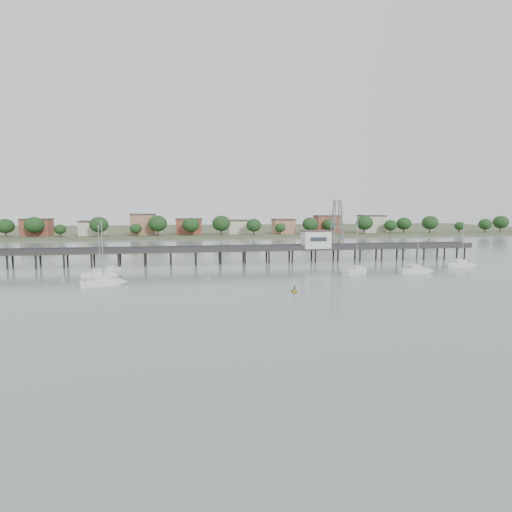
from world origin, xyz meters
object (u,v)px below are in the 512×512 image
at_px(white_tender, 114,269).
at_px(pier, 232,250).
at_px(sailboat_e, 465,265).
at_px(yellow_dinghy, 294,292).
at_px(sailboat_d, 420,271).
at_px(sailboat_c, 358,271).
at_px(sailboat_b, 104,275).
at_px(sailboat_a, 109,282).
at_px(lattice_tower, 337,224).

bearing_deg(white_tender, pier, 24.14).
bearing_deg(sailboat_e, yellow_dinghy, -151.07).
xyz_separation_m(sailboat_d, yellow_dinghy, (-36.22, -17.21, -0.64)).
xyz_separation_m(sailboat_e, sailboat_c, (-32.54, -5.28, -0.00)).
height_order(sailboat_d, white_tender, sailboat_d).
relative_size(sailboat_e, yellow_dinghy, 5.83).
relative_size(white_tender, yellow_dinghy, 1.68).
bearing_deg(sailboat_c, sailboat_e, -26.18).
bearing_deg(sailboat_b, sailboat_d, -1.02).
bearing_deg(sailboat_c, sailboat_b, 140.89).
distance_m(sailboat_a, yellow_dinghy, 38.11).
bearing_deg(white_tender, sailboat_b, -85.63).
relative_size(sailboat_e, sailboat_a, 0.95).
xyz_separation_m(lattice_tower, sailboat_b, (-63.45, -20.79, -10.46)).
bearing_deg(pier, sailboat_b, -146.95).
bearing_deg(yellow_dinghy, sailboat_a, 151.01).
xyz_separation_m(sailboat_b, yellow_dinghy, (38.42, -23.82, -0.65)).
bearing_deg(lattice_tower, sailboat_e, -33.81).
height_order(pier, sailboat_a, sailboat_a).
height_order(sailboat_e, sailboat_a, sailboat_a).
distance_m(pier, sailboat_a, 42.92).
relative_size(lattice_tower, sailboat_e, 1.16).
bearing_deg(yellow_dinghy, lattice_tower, 52.19).
height_order(lattice_tower, sailboat_e, lattice_tower).
bearing_deg(lattice_tower, yellow_dinghy, -119.30).
xyz_separation_m(sailboat_e, sailboat_b, (-92.39, -1.40, 0.00)).
bearing_deg(pier, sailboat_a, -133.07).
xyz_separation_m(sailboat_c, white_tender, (-59.32, 15.04, -0.19)).
relative_size(sailboat_a, sailboat_c, 1.02).
height_order(sailboat_a, yellow_dinghy, sailboat_a).
height_order(lattice_tower, sailboat_c, lattice_tower).
relative_size(lattice_tower, sailboat_b, 1.22).
distance_m(sailboat_c, white_tender, 61.19).
distance_m(sailboat_e, sailboat_b, 92.40).
relative_size(pier, sailboat_e, 11.20).
relative_size(sailboat_e, sailboat_b, 1.06).
bearing_deg(white_tender, sailboat_a, -77.13).
height_order(sailboat_d, sailboat_a, sailboat_a).
bearing_deg(sailboat_d, pier, 146.28).
bearing_deg(sailboat_c, white_tender, 130.37).
distance_m(lattice_tower, white_tender, 64.54).
bearing_deg(pier, yellow_dinghy, -81.75).
bearing_deg(sailboat_d, lattice_tower, 111.18).
bearing_deg(sailboat_e, sailboat_b, -175.24).
relative_size(sailboat_e, sailboat_d, 0.99).
bearing_deg(white_tender, lattice_tower, 15.80).
distance_m(sailboat_a, sailboat_c, 57.51).
relative_size(lattice_tower, yellow_dinghy, 6.75).
xyz_separation_m(lattice_tower, sailboat_a, (-60.73, -31.27, -10.46)).
relative_size(sailboat_d, white_tender, 3.51).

